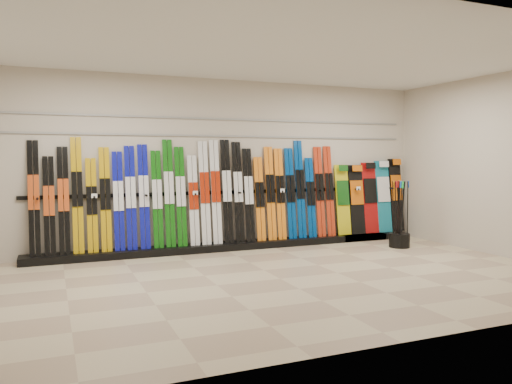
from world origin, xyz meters
name	(u,v)px	position (x,y,z in m)	size (l,w,h in m)	color
floor	(280,279)	(0.00, 0.00, 0.00)	(8.00, 8.00, 0.00)	tan
back_wall	(221,164)	(0.00, 2.50, 1.50)	(8.00, 8.00, 0.00)	#C0B4A4
right_wall	(503,165)	(4.00, 0.00, 1.50)	(5.00, 5.00, 0.00)	#C0B4A4
ceiling	(281,51)	(0.00, 0.00, 3.00)	(8.00, 8.00, 0.00)	silver
ski_rack_base	(237,245)	(0.22, 2.28, 0.06)	(8.00, 0.40, 0.12)	black
skis	(199,196)	(-0.44, 2.35, 0.96)	(5.37, 0.27, 1.83)	black
snowboards	(371,198)	(3.10, 2.35, 0.82)	(1.57, 0.23, 1.47)	gold
pole_bin	(399,240)	(2.99, 1.30, 0.12)	(0.37, 0.37, 0.25)	black
ski_poles	(400,214)	(2.99, 1.31, 0.61)	(0.34, 0.34, 1.18)	black
slatwall_rail_0	(221,136)	(0.00, 2.48, 2.00)	(7.60, 0.02, 0.03)	gray
slatwall_rail_1	(221,119)	(0.00, 2.48, 2.30)	(7.60, 0.02, 0.03)	gray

